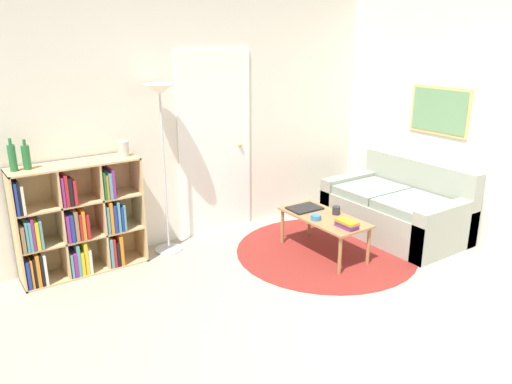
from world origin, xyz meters
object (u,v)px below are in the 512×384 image
floor_lamp (161,115)px  laptop (305,208)px  bookshelf (76,224)px  vase_on_shelf (123,149)px  bowl (316,217)px  cup (336,210)px  bottle_left (12,158)px  couch (399,210)px  coffee_table (324,220)px  bottle_middle (26,157)px

floor_lamp → laptop: bearing=-29.1°
bookshelf → vase_on_shelf: 0.84m
laptop → bowl: bowl is taller
cup → bottle_left: size_ratio=0.29×
bookshelf → floor_lamp: size_ratio=0.67×
couch → bottle_left: bearing=164.1°
floor_lamp → couch: size_ratio=1.15×
couch → vase_on_shelf: (-2.79, 1.07, 0.88)m
laptop → coffee_table: bearing=-84.6°
laptop → vase_on_shelf: size_ratio=2.38×
floor_lamp → vase_on_shelf: bearing=176.5°
cup → bottle_middle: size_ratio=0.32×
coffee_table → vase_on_shelf: 2.13m
coffee_table → bottle_left: 2.97m
laptop → bottle_left: size_ratio=1.21×
bookshelf → coffee_table: size_ratio=1.18×
coffee_table → bottle_middle: bottle_middle is taller
bowl → vase_on_shelf: vase_on_shelf is taller
floor_lamp → bottle_middle: size_ratio=6.57×
bowl → bottle_left: bearing=157.5°
couch → laptop: size_ratio=4.35×
couch → bottle_left: bottle_left is taller
bottle_middle → laptop: bearing=-16.3°
coffee_table → bowl: size_ratio=9.18×
floor_lamp → vase_on_shelf: (-0.40, 0.02, -0.29)m
floor_lamp → bottle_middle: bearing=178.5°
laptop → cup: size_ratio=4.10×
cup → coffee_table: bearing=169.5°
coffee_table → bottle_middle: (-2.56, 1.02, 0.82)m
floor_lamp → couch: 2.86m
bottle_middle → bowl: bearing=-23.4°
laptop → cup: cup is taller
bowl → couch: bearing=-1.3°
bookshelf → couch: bookshelf is taller
bookshelf → laptop: (2.19, -0.73, -0.07)m
bowl → bottle_middle: bearing=156.6°
bookshelf → floor_lamp: (0.92, -0.03, 0.94)m
bookshelf → cup: (2.36, -1.04, -0.04)m
bowl → bottle_left: size_ratio=0.37×
couch → coffee_table: size_ratio=1.55×
bookshelf → laptop: 2.31m
laptop → cup: bearing=-61.5°
coffee_table → floor_lamp: bearing=142.7°
laptop → bottle_middle: (-2.53, 0.74, 0.77)m
bookshelf → cup: bookshelf is taller
bottle_middle → couch: bearing=-16.4°
bowl → cup: size_ratio=1.26×
floor_lamp → laptop: size_ratio=5.00×
bookshelf → bowl: bookshelf is taller
coffee_table → laptop: bearing=95.4°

